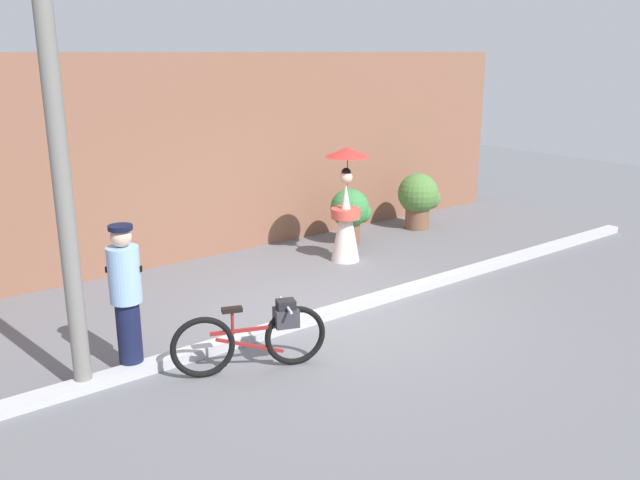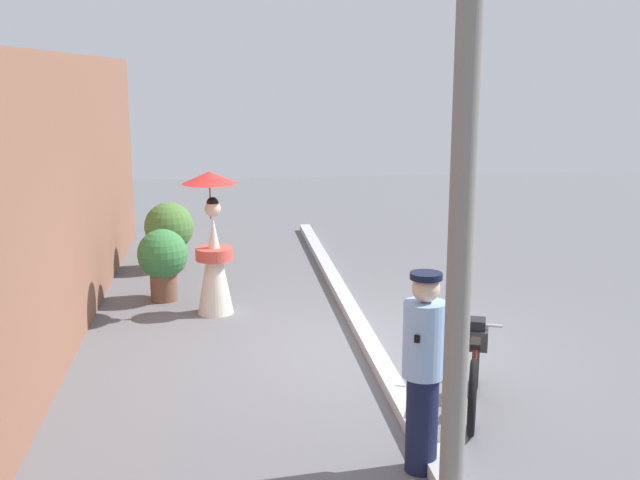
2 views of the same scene
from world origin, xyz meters
name	(u,v)px [view 2 (image 2 of 2)]	position (x,y,z in m)	size (l,w,h in m)	color
ground_plane	(370,350)	(0.00, 0.00, 0.00)	(30.00, 30.00, 0.00)	slate
building_wall	(40,215)	(0.00, 3.59, 1.69)	(14.00, 0.40, 3.39)	brown
sidewalk_curb	(370,346)	(0.00, 0.00, 0.06)	(14.00, 0.20, 0.12)	#B2B2B7
bicycle_near_officer	(475,367)	(-1.65, -0.69, 0.41)	(1.64, 0.70, 0.78)	black
person_officer	(423,368)	(-2.76, 0.12, 0.89)	(0.34, 0.34, 1.67)	#141938
person_with_parasol	(213,246)	(1.69, 1.80, 0.92)	(0.73, 0.73, 1.91)	silver
potted_plant_by_door	(164,258)	(2.40, 2.50, 0.60)	(0.72, 0.71, 1.02)	brown
potted_plant_small	(170,231)	(4.17, 2.51, 0.63)	(0.82, 0.80, 1.11)	brown
utility_pole	(463,189)	(-3.32, 0.04, 2.40)	(0.18, 0.18, 4.80)	slate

